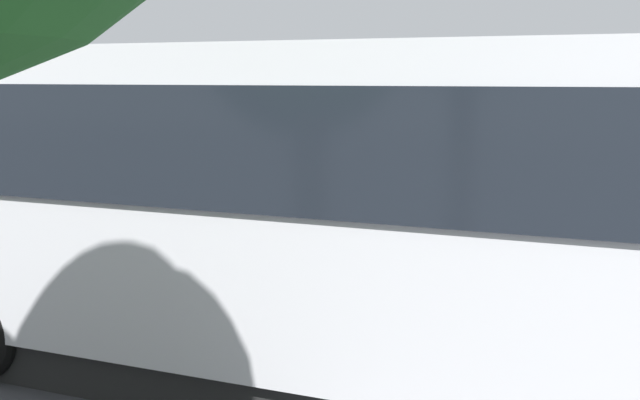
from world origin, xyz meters
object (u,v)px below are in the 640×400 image
object	(u,v)px
spectator_far_right	(242,215)
spectator_far_left	(607,242)
tour_bus	(324,220)
spectator_centre	(406,228)
stunt_motorcycle	(166,197)
spectator_right	(314,223)
parked_motorcycle_dark	(205,261)
traffic_cone	(243,226)
spectator_left	(496,240)

from	to	relation	value
spectator_far_right	spectator_far_left	bearing A→B (deg)	-179.34
tour_bus	spectator_far_right	xyz separation A→B (m)	(2.43, -3.03, -0.64)
spectator_far_left	spectator_centre	size ratio (longest dim) A/B	0.94
stunt_motorcycle	spectator_far_left	bearing A→B (deg)	159.39
spectator_right	parked_motorcycle_dark	distance (m)	1.58
spectator_far_right	parked_motorcycle_dark	world-z (taller)	spectator_far_right
stunt_motorcycle	spectator_right	bearing A→B (deg)	144.02
tour_bus	traffic_cone	xyz separation A→B (m)	(3.69, -5.45, -1.34)
tour_bus	spectator_left	size ratio (longest dim) A/B	5.41
spectator_far_left	spectator_centre	bearing A→B (deg)	9.44
spectator_right	stunt_motorcycle	size ratio (longest dim) A/B	0.81
tour_bus	stunt_motorcycle	size ratio (longest dim) A/B	4.50
stunt_motorcycle	spectator_far_right	bearing A→B (deg)	136.43
spectator_far_left	traffic_cone	size ratio (longest dim) A/B	2.67
spectator_right	tour_bus	bearing A→B (deg)	113.69
spectator_far_right	parked_motorcycle_dark	bearing A→B (deg)	73.53
spectator_far_left	traffic_cone	distance (m)	6.65
parked_motorcycle_dark	spectator_left	bearing A→B (deg)	-175.51
tour_bus	spectator_right	size ratio (longest dim) A/B	5.57
spectator_far_right	traffic_cone	distance (m)	2.82
traffic_cone	spectator_centre	bearing A→B (deg)	143.69
spectator_centre	parked_motorcycle_dark	size ratio (longest dim) A/B	0.88
parked_motorcycle_dark	traffic_cone	size ratio (longest dim) A/B	3.21
parked_motorcycle_dark	tour_bus	bearing A→B (deg)	138.97
tour_bus	parked_motorcycle_dark	world-z (taller)	tour_bus
tour_bus	spectator_far_left	size ratio (longest dim) A/B	5.50
tour_bus	spectator_right	world-z (taller)	tour_bus
spectator_far_left	traffic_cone	world-z (taller)	spectator_far_left
spectator_centre	stunt_motorcycle	xyz separation A→B (m)	(5.83, -3.50, -0.45)
spectator_left	tour_bus	bearing A→B (deg)	64.70
spectator_far_right	traffic_cone	xyz separation A→B (m)	(1.25, -2.43, -0.70)
traffic_cone	spectator_far_left	bearing A→B (deg)	159.02
stunt_motorcycle	traffic_cone	size ratio (longest dim) A/B	3.26
spectator_far_right	stunt_motorcycle	xyz separation A→B (m)	(3.32, -3.16, -0.40)
tour_bus	traffic_cone	size ratio (longest dim) A/B	14.67
parked_motorcycle_dark	traffic_cone	world-z (taller)	parked_motorcycle_dark
tour_bus	spectator_far_left	bearing A→B (deg)	-128.90
spectator_far_left	spectator_left	size ratio (longest dim) A/B	0.98
parked_motorcycle_dark	traffic_cone	bearing A→B (deg)	-71.76
spectator_far_left	traffic_cone	bearing A→B (deg)	-20.98
spectator_centre	parked_motorcycle_dark	world-z (taller)	spectator_centre
stunt_motorcycle	traffic_cone	world-z (taller)	stunt_motorcycle
spectator_far_left	spectator_far_right	distance (m)	4.92
tour_bus	parked_motorcycle_dark	xyz separation A→B (m)	(2.65, -2.30, -1.16)
spectator_centre	traffic_cone	xyz separation A→B (m)	(3.77, -2.77, -0.76)
traffic_cone	stunt_motorcycle	bearing A→B (deg)	-19.47
spectator_centre	spectator_right	bearing A→B (deg)	-10.80
spectator_left	spectator_centre	size ratio (longest dim) A/B	0.96
spectator_right	spectator_far_right	xyz separation A→B (m)	(1.14, -0.08, 0.02)
tour_bus	parked_motorcycle_dark	size ratio (longest dim) A/B	4.57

